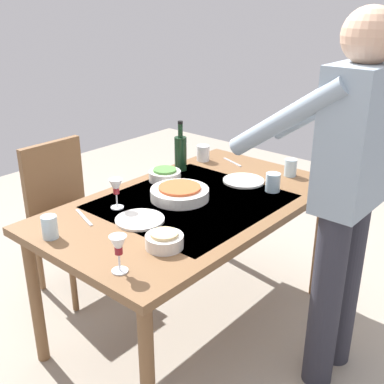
% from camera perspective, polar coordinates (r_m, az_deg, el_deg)
% --- Properties ---
extents(ground_plane, '(6.00, 6.00, 0.00)m').
position_cam_1_polar(ground_plane, '(2.82, 0.00, -15.17)').
color(ground_plane, '#9E9384').
extents(dining_table, '(1.56, 0.91, 0.75)m').
position_cam_1_polar(dining_table, '(2.47, 0.00, -2.66)').
color(dining_table, brown).
rests_on(dining_table, ground_plane).
extents(chair_near, '(0.40, 0.40, 0.91)m').
position_cam_1_polar(chair_near, '(2.99, -14.72, -1.83)').
color(chair_near, '#523019').
rests_on(chair_near, ground_plane).
extents(person_server, '(0.42, 0.61, 1.69)m').
position_cam_1_polar(person_server, '(2.14, 17.73, 0.55)').
color(person_server, '#2D2D38').
rests_on(person_server, ground_plane).
extents(wine_bottle, '(0.07, 0.07, 0.30)m').
position_cam_1_polar(wine_bottle, '(2.84, -1.37, 4.77)').
color(wine_bottle, black).
rests_on(wine_bottle, dining_table).
extents(wine_glass_left, '(0.07, 0.07, 0.15)m').
position_cam_1_polar(wine_glass_left, '(1.81, -8.72, -6.49)').
color(wine_glass_left, white).
rests_on(wine_glass_left, dining_table).
extents(wine_glass_right, '(0.07, 0.07, 0.15)m').
position_cam_1_polar(wine_glass_right, '(2.35, -9.00, 0.44)').
color(wine_glass_right, white).
rests_on(wine_glass_right, dining_table).
extents(water_cup_near_left, '(0.07, 0.07, 0.10)m').
position_cam_1_polar(water_cup_near_left, '(2.15, -16.52, -4.01)').
color(water_cup_near_left, silver).
rests_on(water_cup_near_left, dining_table).
extents(water_cup_near_right, '(0.08, 0.08, 0.10)m').
position_cam_1_polar(water_cup_near_right, '(3.02, 1.32, 4.63)').
color(water_cup_near_right, silver).
rests_on(water_cup_near_right, dining_table).
extents(water_cup_far_left, '(0.07, 0.07, 0.10)m').
position_cam_1_polar(water_cup_far_left, '(2.82, 11.60, 2.86)').
color(water_cup_far_left, silver).
rests_on(water_cup_far_left, dining_table).
extents(water_cup_far_right, '(0.08, 0.08, 0.10)m').
position_cam_1_polar(water_cup_far_right, '(2.58, 9.57, 1.14)').
color(water_cup_far_right, silver).
rests_on(water_cup_far_right, dining_table).
extents(serving_bowl_pasta, '(0.30, 0.30, 0.07)m').
position_cam_1_polar(serving_bowl_pasta, '(2.45, -1.47, -0.10)').
color(serving_bowl_pasta, silver).
rests_on(serving_bowl_pasta, dining_table).
extents(side_bowl_salad, '(0.18, 0.18, 0.07)m').
position_cam_1_polar(side_bowl_salad, '(2.70, -3.24, 2.05)').
color(side_bowl_salad, silver).
rests_on(side_bowl_salad, dining_table).
extents(side_bowl_bread, '(0.16, 0.16, 0.07)m').
position_cam_1_polar(side_bowl_bread, '(2.00, -3.29, -5.71)').
color(side_bowl_bread, silver).
rests_on(side_bowl_bread, dining_table).
extents(dinner_plate_near, '(0.23, 0.23, 0.01)m').
position_cam_1_polar(dinner_plate_near, '(2.24, -6.21, -3.29)').
color(dinner_plate_near, silver).
rests_on(dinner_plate_near, dining_table).
extents(dinner_plate_far, '(0.23, 0.23, 0.01)m').
position_cam_1_polar(dinner_plate_far, '(2.70, 6.13, 1.35)').
color(dinner_plate_far, silver).
rests_on(dinner_plate_far, dining_table).
extents(table_knife, '(0.08, 0.19, 0.00)m').
position_cam_1_polar(table_knife, '(2.31, -12.69, -2.95)').
color(table_knife, silver).
rests_on(table_knife, dining_table).
extents(table_fork, '(0.07, 0.17, 0.00)m').
position_cam_1_polar(table_fork, '(3.01, 4.79, 3.56)').
color(table_fork, silver).
rests_on(table_fork, dining_table).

